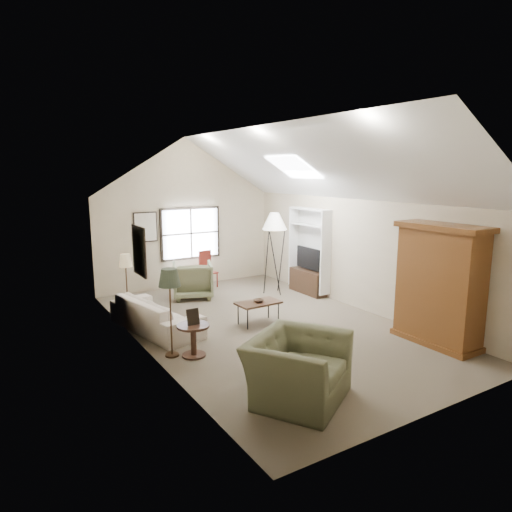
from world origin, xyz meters
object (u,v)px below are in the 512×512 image
sofa (156,314)px  side_chair (209,269)px  armchair_near (298,368)px  coffee_table (258,313)px  armchair_far (193,280)px  armoire (440,285)px  side_table (194,340)px

sofa → side_chair: (2.39, 2.53, 0.17)m
armchair_near → coffee_table: (1.22, 2.98, -0.21)m
armchair_far → side_chair: side_chair is taller
armchair_near → side_chair: 6.48m
armchair_far → side_chair: 1.09m
sofa → armchair_far: bearing=-52.9°
armoire → side_chair: (-1.77, 5.92, -0.61)m
armoire → armchair_far: 5.82m
armoire → side_table: 4.51m
armoire → armchair_near: armoire is taller
side_chair → sofa: bearing=-141.7°
side_table → sofa: bearing=93.6°
armoire → armchair_far: armoire is taller
side_chair → side_table: bearing=-127.4°
armoire → sofa: 5.42m
coffee_table → side_table: 2.03m
sofa → side_table: 1.60m
armchair_near → side_chair: side_chair is taller
armchair_far → coffee_table: (0.35, -2.55, -0.22)m
armchair_near → armchair_far: 5.59m
sofa → armoire: bearing=-140.5°
sofa → armchair_near: armchair_near is taller
side_chair → armoire: bearing=-81.7°
armchair_far → armchair_near: bearing=102.3°
armoire → side_table: bearing=156.3°
armchair_near → side_table: (-0.62, 2.13, -0.16)m
sofa → coffee_table: size_ratio=2.48×
armchair_near → side_table: bearing=74.6°
sofa → side_chair: bearing=-54.8°
armoire → armchair_near: bearing=-174.3°
coffee_table → armchair_far: bearing=97.8°
side_table → armchair_near: bearing=-73.7°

